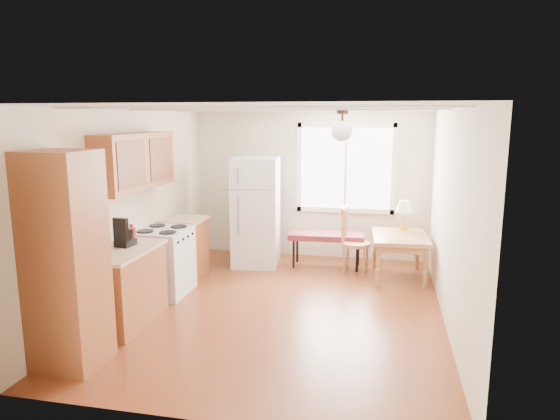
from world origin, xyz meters
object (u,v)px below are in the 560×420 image
(refrigerator, at_px, (256,212))
(chair, at_px, (350,235))
(bench, at_px, (326,237))
(dining_table, at_px, (400,242))

(refrigerator, xyz_separation_m, chair, (1.53, -0.11, -0.29))
(refrigerator, distance_m, bench, 1.21)
(refrigerator, distance_m, dining_table, 2.31)
(bench, xyz_separation_m, dining_table, (1.14, -0.34, 0.07))
(bench, distance_m, chair, 0.45)
(refrigerator, height_order, dining_table, refrigerator)
(bench, bearing_deg, dining_table, -19.19)
(bench, distance_m, dining_table, 1.19)
(refrigerator, bearing_deg, dining_table, -11.86)
(chair, bearing_deg, refrigerator, -177.27)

